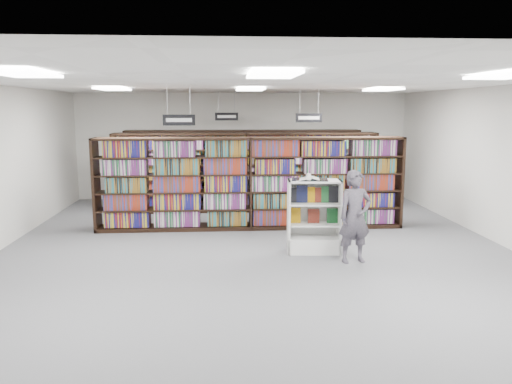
{
  "coord_description": "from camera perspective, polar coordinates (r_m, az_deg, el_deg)",
  "views": [
    {
      "loc": [
        -0.63,
        -9.26,
        2.76
      ],
      "look_at": [
        0.03,
        0.5,
        1.1
      ],
      "focal_mm": 35.0,
      "sensor_mm": 36.0,
      "label": 1
    }
  ],
  "objects": [
    {
      "name": "aisle_sign_right",
      "position": [
        12.44,
        6.06,
        8.52
      ],
      "size": [
        0.65,
        0.02,
        0.8
      ],
      "color": "#B2B2B7",
      "rests_on": "ceiling"
    },
    {
      "name": "ceiling",
      "position": [
        9.29,
        0.04,
        12.35
      ],
      "size": [
        10.0,
        12.0,
        0.1
      ],
      "primitive_type": "cube",
      "color": "white",
      "rests_on": "wall_back"
    },
    {
      "name": "aisle_sign_center",
      "position": [
        14.26,
        -3.38,
        8.69
      ],
      "size": [
        0.65,
        0.02,
        0.8
      ],
      "color": "#B2B2B7",
      "rests_on": "ceiling"
    },
    {
      "name": "endcap_display",
      "position": [
        9.69,
        6.59,
        -4.04
      ],
      "size": [
        1.04,
        0.57,
        1.41
      ],
      "rotation": [
        0.0,
        0.0,
        -0.07
      ],
      "color": "white",
      "rests_on": "floor"
    },
    {
      "name": "troffer_back_right",
      "position": [
        11.84,
        14.28,
        11.28
      ],
      "size": [
        0.6,
        1.2,
        0.04
      ],
      "primitive_type": "cube",
      "color": "white",
      "rests_on": "ceiling"
    },
    {
      "name": "aisle_sign_left",
      "position": [
        10.3,
        -8.8,
        8.25
      ],
      "size": [
        0.65,
        0.02,
        0.8
      ],
      "color": "#B2B2B7",
      "rests_on": "ceiling"
    },
    {
      "name": "troffer_front_left",
      "position": [
        6.7,
        -25.15,
        12.18
      ],
      "size": [
        0.6,
        1.2,
        0.04
      ],
      "primitive_type": "cube",
      "color": "white",
      "rests_on": "ceiling"
    },
    {
      "name": "floor",
      "position": [
        9.68,
        0.04,
        -6.93
      ],
      "size": [
        12.0,
        12.0,
        0.0
      ],
      "primitive_type": "plane",
      "color": "#5B5B60",
      "rests_on": "ground"
    },
    {
      "name": "troffer_front_right",
      "position": [
        7.25,
        26.83,
        11.79
      ],
      "size": [
        0.6,
        1.2,
        0.04
      ],
      "primitive_type": "cube",
      "color": "white",
      "rests_on": "ceiling"
    },
    {
      "name": "troffer_back_center",
      "position": [
        11.28,
        -0.67,
        11.66
      ],
      "size": [
        0.6,
        1.2,
        0.04
      ],
      "primitive_type": "cube",
      "color": "white",
      "rests_on": "ceiling"
    },
    {
      "name": "wall_front",
      "position": [
        3.52,
        6.82,
        -9.67
      ],
      "size": [
        10.0,
        0.1,
        3.2
      ],
      "primitive_type": "cube",
      "color": "silver",
      "rests_on": "ground"
    },
    {
      "name": "bookshelf_row_far",
      "position": [
        15.07,
        -1.45,
        3.11
      ],
      "size": [
        7.0,
        0.6,
        2.1
      ],
      "color": "black",
      "rests_on": "floor"
    },
    {
      "name": "wall_back",
      "position": [
        15.32,
        -1.5,
        5.28
      ],
      "size": [
        10.0,
        0.1,
        3.2
      ],
      "primitive_type": "cube",
      "color": "silver",
      "rests_on": "ground"
    },
    {
      "name": "troffer_back_left",
      "position": [
        11.51,
        -16.06,
        11.25
      ],
      "size": [
        0.6,
        1.2,
        0.04
      ],
      "primitive_type": "cube",
      "color": "white",
      "rests_on": "ceiling"
    },
    {
      "name": "troffer_front_center",
      "position": [
        6.3,
        1.95,
        13.28
      ],
      "size": [
        0.6,
        1.2,
        0.04
      ],
      "primitive_type": "cube",
      "color": "white",
      "rests_on": "ceiling"
    },
    {
      "name": "open_book",
      "position": [
        9.49,
        6.12,
        1.57
      ],
      "size": [
        0.72,
        0.48,
        0.13
      ],
      "rotation": [
        0.0,
        0.0,
        -0.15
      ],
      "color": "black",
      "rests_on": "endcap_display"
    },
    {
      "name": "shopper",
      "position": [
        9.08,
        11.26,
        -2.79
      ],
      "size": [
        0.67,
        0.5,
        1.67
      ],
      "primitive_type": "imported",
      "rotation": [
        0.0,
        0.0,
        0.18
      ],
      "color": "#564F5A",
      "rests_on": "floor"
    },
    {
      "name": "bookshelf_row_mid",
      "position": [
        13.38,
        -1.13,
        2.28
      ],
      "size": [
        7.0,
        0.6,
        2.1
      ],
      "color": "black",
      "rests_on": "floor"
    },
    {
      "name": "bookshelf_row_near",
      "position": [
        11.4,
        -0.65,
        1.01
      ],
      "size": [
        7.0,
        0.6,
        2.1
      ],
      "color": "black",
      "rests_on": "floor"
    }
  ]
}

